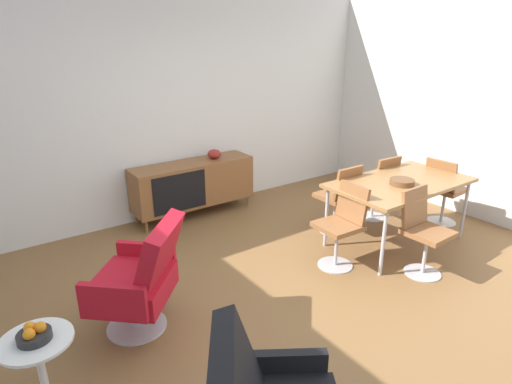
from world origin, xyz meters
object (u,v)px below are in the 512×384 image
Objects in this scene: vase_cobalt at (214,154)px; dining_chair_far_end at (444,189)px; dining_chair_near_window at (342,223)px; dining_chair_back_right at (378,185)px; lounge_chair_red at (140,278)px; side_table_round at (41,366)px; dining_table at (400,185)px; dining_chair_front_left at (423,229)px; sideboard at (193,183)px; dining_chair_back_left at (340,196)px; fruit_bowl at (34,334)px; wooden_bowl_on_table at (402,182)px.

dining_chair_far_end is at bearing -45.00° from vase_cobalt.
dining_chair_near_window is (-1.78, 0.00, 0.00)m from dining_chair_far_end.
lounge_chair_red reaches higher than dining_chair_back_right.
dining_chair_far_end is 4.64m from side_table_round.
dining_chair_far_end reaches higher than dining_table.
dining_chair_front_left reaches higher than dining_table.
dining_table is at bearing -60.35° from vase_cobalt.
sideboard is at bearing 126.16° from dining_table.
sideboard is 1.89m from dining_chair_back_left.
dining_chair_back_right is at bearing 57.99° from dining_chair_front_left.
dining_chair_back_left is 1.00× the size of dining_chair_front_left.
dining_chair_back_right is (0.35, 0.56, -0.23)m from dining_table.
vase_cobalt is 3.46m from side_table_round.
lounge_chair_red reaches higher than dining_chair_far_end.
fruit_bowl is at bearing 174.04° from dining_chair_front_left.
dining_chair_front_left is (-1.24, -0.56, 0.00)m from dining_chair_far_end.
dining_chair_far_end reaches higher than side_table_round.
dining_chair_far_end is 1.36m from dining_chair_front_left.
dining_chair_near_window is (0.28, -2.06, -0.31)m from vase_cobalt.
lounge_chair_red is (-2.05, 0.19, -0.00)m from dining_chair_near_window.
sideboard is 1.87× the size of dining_chair_front_left.
dining_table is at bearing -53.84° from sideboard.
side_table_round is at bearing -175.92° from dining_chair_near_window.
wooden_bowl_on_table is 0.62m from dining_chair_front_left.
dining_chair_back_left is at bearing 155.60° from dining_chair_far_end.
fruit_bowl is (0.00, 0.00, 0.24)m from side_table_round.
dining_chair_front_left is (1.15, -2.61, 0.03)m from sideboard.
sideboard is 2.38m from dining_chair_back_right.
dining_chair_back_left is at bearing 111.97° from wooden_bowl_on_table.
vase_cobalt is 2.76m from dining_chair_front_left.
sideboard is 1.87× the size of dining_chair_back_right.
dining_chair_back_left reaches higher than fruit_bowl.
vase_cobalt is at bearing 135.00° from dining_chair_far_end.
dining_chair_back_right and dining_chair_far_end have the same top height.
dining_chair_back_right is at bearing 24.43° from dining_chair_near_window.
lounge_chair_red reaches higher than fruit_bowl.
dining_chair_back_right is at bearing 10.58° from fruit_bowl.
dining_chair_back_left is at bearing -61.29° from vase_cobalt.
dining_chair_front_left is at bearing -122.01° from dining_chair_back_right.
dining_chair_front_left is (0.82, -2.61, -0.31)m from vase_cobalt.
fruit_bowl is (-3.39, -0.76, 0.09)m from dining_chair_back_left.
dining_chair_far_end is 1.00× the size of dining_chair_near_window.
dining_chair_near_window is at bearing 134.00° from dining_chair_front_left.
wooden_bowl_on_table is at bearing -175.46° from dining_chair_far_end.
dining_chair_back_left is at bearing 89.93° from dining_chair_front_left.
vase_cobalt is 2.37m from dining_table.
sideboard is at bearing 123.42° from wooden_bowl_on_table.
fruit_bowl reaches higher than side_table_round.
fruit_bowl is (-3.39, 0.35, 0.09)m from dining_chair_front_left.
dining_table reaches higher than side_table_round.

